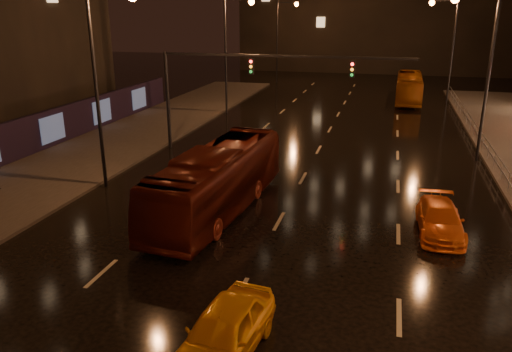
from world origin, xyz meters
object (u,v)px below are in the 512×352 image
Objects in this scene: bus_red at (218,180)px; taxi_near at (224,332)px; taxi_far at (440,219)px; bus_curb at (409,88)px.

taxi_near is (3.41, -9.44, -0.76)m from bus_red.
taxi_far is at bearing 4.93° from bus_red.
bus_red is 2.54× the size of taxi_far.
bus_curb is at bearing 89.30° from taxi_near.
bus_curb is 2.38× the size of taxi_far.
taxi_far is at bearing 64.30° from taxi_near.
taxi_near is at bearing -124.61° from taxi_far.
bus_curb reaches higher than taxi_far.
bus_curb is at bearing 78.85° from bus_red.
bus_red is at bearing -104.68° from bus_curb.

